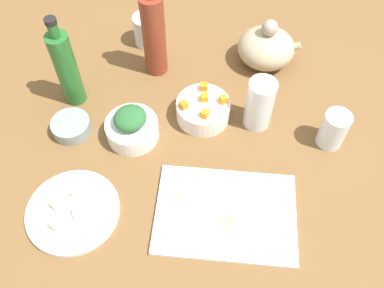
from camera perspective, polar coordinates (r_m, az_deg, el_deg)
The scene contains 25 objects.
tabletop at distance 102.55cm, azimuth -0.00°, elevation -2.07°, with size 190.00×190.00×3.00cm, color brown.
cutting_board at distance 93.52cm, azimuth 4.62°, elevation -9.45°, with size 30.88×21.74×1.00cm, color white.
plate_tofu at distance 96.98cm, azimuth -15.96°, elevation -8.85°, with size 20.69×20.69×1.20cm, color white.
bowl_greens at distance 103.75cm, azimuth -8.16°, elevation 1.96°, with size 12.96×12.96×5.05cm, color white.
bowl_carrots at distance 106.39cm, azimuth 1.53°, elevation 4.65°, with size 13.67×13.67×5.32cm, color white.
bowl_small_side at distance 108.56cm, azimuth -16.18°, elevation 2.31°, with size 9.70×9.70×3.46cm, color gray.
teapot at distance 120.09cm, azimuth 10.14°, elevation 12.88°, with size 17.28×14.98×14.36cm.
bottle_0 at distance 112.03cm, azimuth -5.24°, elevation 14.76°, with size 6.13×6.13×29.15cm.
bottle_1 at distance 108.79cm, azimuth -16.80°, elevation 9.92°, with size 5.51×5.51×26.11cm.
drinking_glass_0 at distance 105.30cm, azimuth 18.80°, elevation 1.89°, with size 6.41×6.41×9.90cm, color white.
drinking_glass_1 at distance 125.90cm, azimuth -6.27°, elevation 15.23°, with size 7.34×7.34×9.01cm, color white.
drinking_glass_2 at distance 103.23cm, azimuth 9.23°, elevation 5.44°, with size 6.87×6.87×14.13cm, color white.
carrot_cube_0 at distance 101.08cm, azimuth 1.78°, elevation 4.16°, with size 1.80×1.80×1.80cm, color orange.
carrot_cube_1 at distance 106.85cm, azimuth 1.48°, elevation 7.85°, with size 1.80×1.80×1.80cm, color orange.
carrot_cube_2 at distance 104.42cm, azimuth 1.68°, elevation 6.37°, with size 1.80×1.80×1.80cm, color orange.
carrot_cube_3 at distance 104.28cm, azimuth 4.32°, elevation 6.11°, with size 1.80×1.80×1.80cm, color orange.
carrot_cube_4 at distance 102.82cm, azimuth -1.14°, elevation 5.36°, with size 1.80×1.80×1.80cm, color orange.
chopped_greens_mound at distance 100.11cm, azimuth -8.47°, elevation 3.55°, with size 8.05×7.76×4.22cm, color #296132.
tofu_cube_0 at distance 94.63cm, azimuth -15.26°, elevation -8.98°, with size 2.20×2.20×2.20cm, color #F7E2CA.
tofu_cube_1 at distance 96.92cm, azimuth -15.34°, elevation -6.44°, with size 2.20×2.20×2.20cm, color silver.
tofu_cube_2 at distance 94.72cm, azimuth -18.05°, elevation -10.37°, with size 2.20×2.20×2.20cm, color white.
tofu_cube_3 at distance 96.92cm, azimuth -17.99°, elevation -7.77°, with size 2.20×2.20×2.20cm, color white.
dumpling_0 at distance 93.50cm, azimuth 7.62°, elevation -7.83°, with size 5.16×4.77×2.23cm, color beige.
dumpling_1 at distance 90.84cm, azimuth 5.94°, elevation -10.46°, with size 5.98×5.26×2.79cm, color beige.
dumpling_2 at distance 92.98cm, azimuth -1.16°, elevation -7.50°, with size 4.42×4.17×2.33cm, color beige.
Camera 1 is at (9.85, -54.58, 87.77)cm, focal length 38.99 mm.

